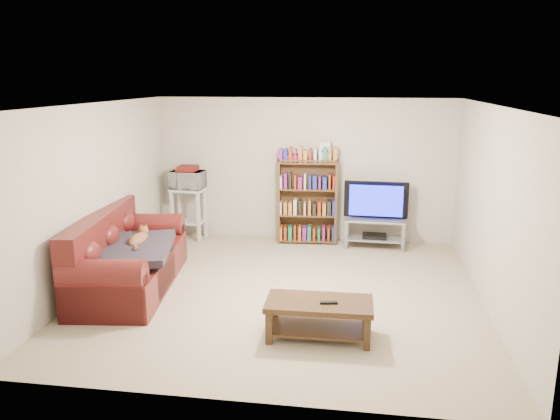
% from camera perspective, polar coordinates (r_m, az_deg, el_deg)
% --- Properties ---
extents(floor, '(5.00, 5.00, 0.00)m').
position_cam_1_polar(floor, '(7.17, 0.32, -8.57)').
color(floor, '#BCAC8C').
rests_on(floor, ground).
extents(ceiling, '(5.00, 5.00, 0.00)m').
position_cam_1_polar(ceiling, '(6.65, 0.35, 10.96)').
color(ceiling, white).
rests_on(ceiling, ground).
extents(wall_back, '(5.00, 0.00, 5.00)m').
position_cam_1_polar(wall_back, '(9.25, 2.55, 4.21)').
color(wall_back, beige).
rests_on(wall_back, ground).
extents(wall_front, '(5.00, 0.00, 5.00)m').
position_cam_1_polar(wall_front, '(4.45, -4.29, -6.24)').
color(wall_front, beige).
rests_on(wall_front, ground).
extents(wall_left, '(0.00, 5.00, 5.00)m').
position_cam_1_polar(wall_left, '(7.58, -18.74, 1.40)').
color(wall_left, beige).
rests_on(wall_left, ground).
extents(wall_right, '(0.00, 5.00, 5.00)m').
position_cam_1_polar(wall_right, '(6.92, 21.27, 0.09)').
color(wall_right, beige).
rests_on(wall_right, ground).
extents(sofa, '(1.30, 2.46, 1.00)m').
position_cam_1_polar(sofa, '(7.51, -15.98, -5.26)').
color(sofa, '#5A1817').
rests_on(sofa, floor).
extents(blanket, '(1.13, 1.34, 0.19)m').
position_cam_1_polar(blanket, '(7.24, -15.01, -3.97)').
color(blanket, '#2F2934').
rests_on(blanket, sofa).
extents(cat, '(0.33, 0.67, 0.19)m').
position_cam_1_polar(cat, '(7.42, -14.58, -3.03)').
color(cat, brown).
rests_on(cat, sofa).
extents(coffee_table, '(1.14, 0.58, 0.41)m').
position_cam_1_polar(coffee_table, '(5.92, 4.10, -10.59)').
color(coffee_table, '#392514').
rests_on(coffee_table, floor).
extents(remote, '(0.19, 0.08, 0.02)m').
position_cam_1_polar(remote, '(5.81, 5.12, -9.61)').
color(remote, black).
rests_on(remote, coffee_table).
extents(tv_stand, '(0.98, 0.47, 0.48)m').
position_cam_1_polar(tv_stand, '(9.04, 9.88, -1.86)').
color(tv_stand, '#999EA3').
rests_on(tv_stand, floor).
extents(television, '(1.04, 0.17, 0.60)m').
position_cam_1_polar(television, '(8.93, 9.99, 0.95)').
color(television, black).
rests_on(television, tv_stand).
extents(dvd_player, '(0.40, 0.28, 0.06)m').
position_cam_1_polar(dvd_player, '(9.08, 9.84, -2.70)').
color(dvd_player, black).
rests_on(dvd_player, tv_stand).
extents(bookshelf, '(1.00, 0.37, 1.42)m').
position_cam_1_polar(bookshelf, '(9.10, 2.88, 1.04)').
color(bookshelf, '#50351B').
rests_on(bookshelf, floor).
extents(shelf_clutter, '(0.73, 0.26, 0.28)m').
position_cam_1_polar(shelf_clutter, '(8.97, 3.57, 6.00)').
color(shelf_clutter, silver).
rests_on(shelf_clutter, bookshelf).
extents(microwave_stand, '(0.58, 0.44, 0.89)m').
position_cam_1_polar(microwave_stand, '(9.45, -9.52, 0.33)').
color(microwave_stand, silver).
rests_on(microwave_stand, floor).
extents(microwave, '(0.57, 0.41, 0.30)m').
position_cam_1_polar(microwave, '(9.36, -9.63, 3.14)').
color(microwave, silver).
rests_on(microwave, microwave_stand).
extents(game_boxes, '(0.34, 0.31, 0.05)m').
position_cam_1_polar(game_boxes, '(9.33, -9.68, 4.20)').
color(game_boxes, maroon).
rests_on(game_boxes, microwave).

